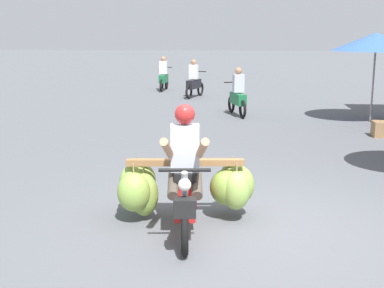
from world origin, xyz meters
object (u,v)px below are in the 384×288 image
(motorbike_distant_ahead_right, at_px, (164,77))
(motorbike_main_loaded, at_px, (184,184))
(motorbike_distant_ahead_left, at_px, (238,96))
(motorbike_distant_far_ahead, at_px, (194,82))
(market_umbrella_near_shop, at_px, (376,42))

(motorbike_distant_ahead_right, bearing_deg, motorbike_main_loaded, -81.18)
(motorbike_main_loaded, bearing_deg, motorbike_distant_ahead_left, 85.31)
(motorbike_distant_far_ahead, xyz_separation_m, market_umbrella_near_shop, (5.20, -4.77, 1.57))
(motorbike_distant_far_ahead, relative_size, market_umbrella_near_shop, 0.66)
(motorbike_main_loaded, bearing_deg, motorbike_distant_far_ahead, 93.97)
(motorbike_distant_ahead_left, xyz_separation_m, market_umbrella_near_shop, (3.61, -0.68, 1.57))
(motorbike_main_loaded, distance_m, motorbike_distant_ahead_left, 8.67)
(motorbike_distant_ahead_right, bearing_deg, market_umbrella_near_shop, -46.27)
(motorbike_distant_ahead_right, distance_m, market_umbrella_near_shop, 9.71)
(motorbike_distant_ahead_left, distance_m, motorbike_distant_ahead_right, 6.93)
(motorbike_distant_ahead_left, bearing_deg, motorbike_distant_far_ahead, 111.29)
(motorbike_distant_ahead_right, height_order, motorbike_distant_far_ahead, same)
(motorbike_main_loaded, xyz_separation_m, motorbike_distant_ahead_right, (-2.31, 14.88, 0.06))
(motorbike_main_loaded, xyz_separation_m, motorbike_distant_far_ahead, (-0.88, 12.73, 0.06))
(motorbike_distant_ahead_left, bearing_deg, motorbike_distant_ahead_right, 115.80)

